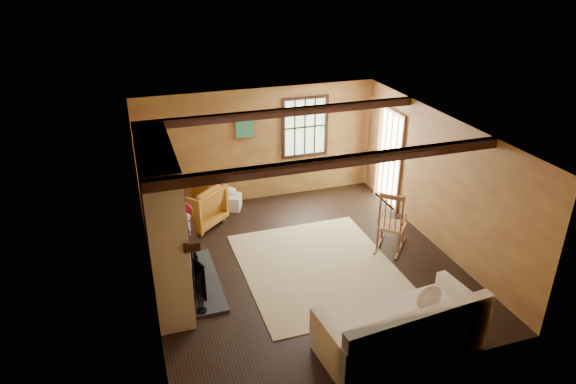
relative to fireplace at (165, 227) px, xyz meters
name	(u,v)px	position (x,y,z in m)	size (l,w,h in m)	color
ground	(303,264)	(2.23, 0.00, -1.10)	(5.50, 5.50, 0.00)	black
room_envelope	(312,169)	(2.45, 0.26, 0.53)	(5.02, 5.52, 2.44)	#A9823C
fireplace	(165,227)	(0.00, 0.00, 0.00)	(1.02, 2.30, 2.40)	#AC5542
rug	(318,268)	(2.43, -0.20, -1.10)	(2.50, 3.00, 0.01)	tan
rocking_chair	(391,224)	(3.88, 0.01, -0.63)	(0.85, 0.89, 1.13)	tan
sofa	(402,332)	(2.75, -2.39, -0.79)	(2.26, 1.16, 0.88)	white
firewood_pile	(175,208)	(0.38, 2.60, -1.00)	(0.59, 0.11, 0.22)	brown
laundry_basket	(229,202)	(1.46, 2.45, -0.95)	(0.50, 0.38, 0.30)	white
basket_pillow	(228,192)	(1.46, 2.45, -0.72)	(0.35, 0.28, 0.18)	white
armchair	(196,205)	(0.74, 1.97, -0.69)	(0.88, 0.90, 0.82)	#BF6026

